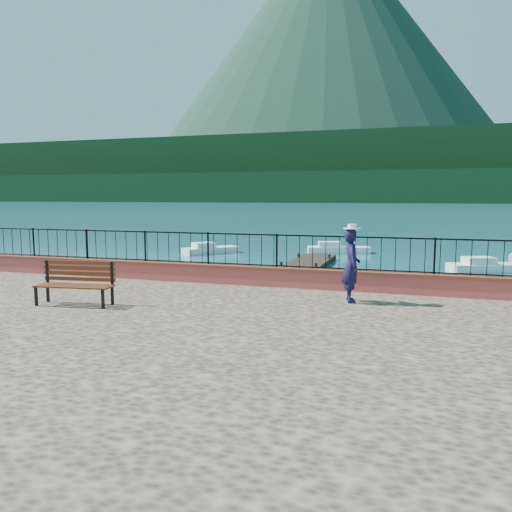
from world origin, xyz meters
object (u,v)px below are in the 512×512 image
Objects in this scene: boat_2 at (491,264)px; park_bench at (75,292)px; boat_3 at (211,248)px; boat_0 at (163,274)px; boat_4 at (339,247)px; person at (351,266)px.

park_bench is at bearing -144.38° from boat_2.
boat_2 is at bearing -61.51° from boat_3.
boat_2 is 1.10× the size of boat_3.
boat_4 is at bearing 48.85° from boat_0.
boat_4 is (-3.45, 21.43, -1.73)m from person.
boat_0 is 15.35m from boat_4.
boat_3 is at bearing 96.78° from park_bench.
person is 11.80m from boat_0.
boat_0 and boat_2 have the same top height.
person is 0.49× the size of boat_3.
boat_4 is (8.22, 2.93, 0.00)m from boat_3.
person reaches higher than park_bench.
boat_0 is 1.02× the size of boat_3.
person is 0.44× the size of boat_4.
park_bench is at bearing -112.55° from boat_4.
boat_3 is at bearing 15.29° from person.
park_bench is 21.61m from boat_3.
park_bench is 0.47× the size of boat_4.
boat_3 is 0.91× the size of boat_4.
person is at bearing -96.30° from boat_4.
boat_2 is at bearing 49.16° from park_bench.
person is 0.48× the size of boat_0.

